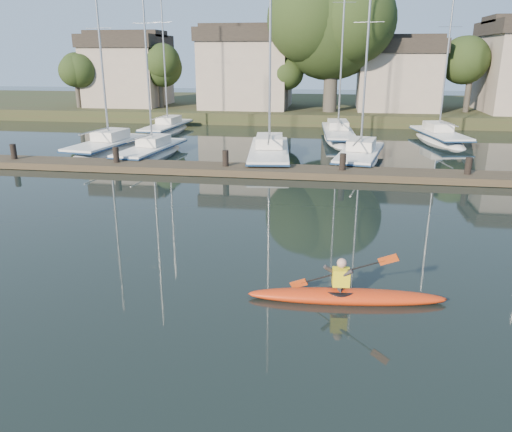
# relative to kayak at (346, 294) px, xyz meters

# --- Properties ---
(ground) EXTENTS (160.00, 160.00, 0.00)m
(ground) POSITION_rel_kayak_xyz_m (-2.98, -0.57, -0.19)
(ground) COLOR black
(ground) RESTS_ON ground
(kayak) EXTENTS (5.03, 1.12, 1.60)m
(kayak) POSITION_rel_kayak_xyz_m (0.00, 0.00, 0.00)
(kayak) COLOR #CB4A0F
(kayak) RESTS_ON ground
(dock) EXTENTS (34.00, 2.00, 1.80)m
(dock) POSITION_rel_kayak_xyz_m (-2.98, 13.43, 0.01)
(dock) COLOR #493E2A
(dock) RESTS_ON ground
(sailboat_0) EXTENTS (3.35, 8.39, 12.94)m
(sailboat_0) POSITION_rel_kayak_xyz_m (-14.69, 18.19, -0.41)
(sailboat_0) COLOR white
(sailboat_0) RESTS_ON ground
(sailboat_1) EXTENTS (2.90, 8.22, 13.15)m
(sailboat_1) POSITION_rel_kayak_xyz_m (-11.47, 17.29, -0.37)
(sailboat_1) COLOR white
(sailboat_1) RESTS_ON ground
(sailboat_2) EXTENTS (3.39, 10.06, 16.33)m
(sailboat_2) POSITION_rel_kayak_xyz_m (-4.19, 17.30, -0.40)
(sailboat_2) COLOR white
(sailboat_2) RESTS_ON ground
(sailboat_3) EXTENTS (3.58, 8.41, 13.15)m
(sailboat_3) POSITION_rel_kayak_xyz_m (1.05, 17.52, -0.39)
(sailboat_3) COLOR white
(sailboat_3) RESTS_ON ground
(sailboat_5) EXTENTS (2.53, 8.66, 14.15)m
(sailboat_5) POSITION_rel_kayak_xyz_m (-13.76, 27.13, -0.37)
(sailboat_5) COLOR white
(sailboat_5) RESTS_ON ground
(sailboat_6) EXTENTS (2.80, 10.17, 15.98)m
(sailboat_6) POSITION_rel_kayak_xyz_m (-0.17, 25.92, -0.38)
(sailboat_6) COLOR white
(sailboat_6) RESTS_ON ground
(sailboat_7) EXTENTS (3.73, 8.55, 13.36)m
(sailboat_7) POSITION_rel_kayak_xyz_m (7.01, 25.79, -0.39)
(sailboat_7) COLOR white
(sailboat_7) RESTS_ON ground
(shore) EXTENTS (90.00, 25.25, 12.75)m
(shore) POSITION_rel_kayak_xyz_m (-1.36, 39.71, 3.03)
(shore) COLOR #2C381C
(shore) RESTS_ON ground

